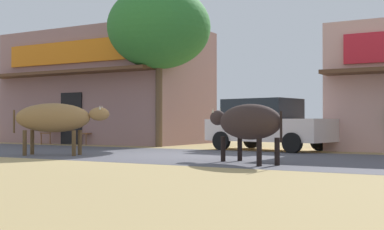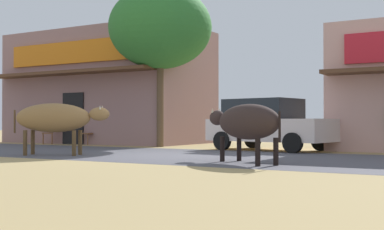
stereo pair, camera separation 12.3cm
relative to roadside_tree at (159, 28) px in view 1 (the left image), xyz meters
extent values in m
plane|color=tan|center=(2.97, -3.84, -4.35)|extent=(80.00, 80.00, 0.00)
cube|color=#4D4C54|center=(2.97, -3.84, -4.35)|extent=(72.00, 5.79, 0.00)
cube|color=gray|center=(-4.29, 2.36, -1.95)|extent=(8.60, 4.50, 4.80)
cube|color=orange|center=(-4.29, 0.04, -0.60)|extent=(6.88, 0.10, 0.90)
cube|color=brown|center=(-4.29, -0.35, -1.47)|extent=(8.25, 0.90, 0.12)
cube|color=black|center=(-4.31, 0.07, -3.30)|extent=(1.10, 0.06, 2.10)
cylinder|color=brown|center=(0.00, 0.00, -2.78)|extent=(0.25, 0.25, 3.14)
ellipsoid|color=#2D722E|center=(0.00, 0.00, 0.01)|extent=(3.78, 3.78, 3.02)
cube|color=silver|center=(4.43, -0.30, -3.70)|extent=(4.20, 2.42, 0.70)
cube|color=#1E2328|center=(4.14, -0.25, -3.03)|extent=(2.43, 1.96, 0.64)
cylinder|color=black|center=(5.85, 0.32, -4.05)|extent=(0.62, 0.29, 0.60)
cylinder|color=black|center=(5.53, -1.39, -4.05)|extent=(0.62, 0.29, 0.60)
cylinder|color=black|center=(3.32, 0.79, -4.05)|extent=(0.62, 0.29, 0.60)
cylinder|color=black|center=(3.01, -0.92, -4.05)|extent=(0.62, 0.29, 0.60)
ellipsoid|color=olive|center=(0.20, -5.54, -3.33)|extent=(2.21, 1.45, 0.79)
ellipsoid|color=olive|center=(1.40, -5.04, -3.23)|extent=(0.62, 0.48, 0.36)
cone|color=beige|center=(1.41, -4.92, -3.05)|extent=(0.06, 0.06, 0.12)
cone|color=beige|center=(1.49, -5.11, -3.05)|extent=(0.06, 0.06, 0.12)
cylinder|color=brown|center=(0.74, -5.05, -4.01)|extent=(0.11, 0.11, 0.68)
cylinder|color=brown|center=(0.93, -5.50, -4.01)|extent=(0.11, 0.11, 0.68)
cylinder|color=brown|center=(-0.52, -5.59, -4.01)|extent=(0.11, 0.11, 0.68)
cylinder|color=brown|center=(-0.33, -6.03, -4.01)|extent=(0.11, 0.11, 0.68)
cylinder|color=brown|center=(-0.81, -5.97, -3.43)|extent=(0.05, 0.05, 0.63)
ellipsoid|color=#2E2220|center=(5.98, -5.51, -3.44)|extent=(2.21, 1.74, 0.78)
ellipsoid|color=#2E2220|center=(4.84, -4.77, -3.35)|extent=(0.62, 0.54, 0.36)
cone|color=beige|center=(4.74, -4.82, -3.17)|extent=(0.06, 0.06, 0.12)
cone|color=beige|center=(4.85, -4.66, -3.17)|extent=(0.06, 0.06, 0.12)
cylinder|color=black|center=(5.25, -5.30, -4.06)|extent=(0.11, 0.11, 0.58)
cylinder|color=black|center=(5.50, -4.93, -4.06)|extent=(0.11, 0.11, 0.58)
cylinder|color=black|center=(6.46, -6.09, -4.06)|extent=(0.11, 0.11, 0.58)
cylinder|color=black|center=(6.71, -5.71, -4.06)|extent=(0.11, 0.11, 0.58)
cylinder|color=black|center=(6.95, -6.13, -3.54)|extent=(0.05, 0.05, 0.62)
cube|color=brown|center=(-3.49, 0.01, -3.90)|extent=(0.44, 0.44, 0.05)
cube|color=brown|center=(-3.49, 0.21, -3.65)|extent=(0.44, 0.04, 0.44)
cylinder|color=brown|center=(-3.31, -0.17, -4.14)|extent=(0.04, 0.04, 0.43)
cylinder|color=brown|center=(-3.67, -0.17, -4.14)|extent=(0.04, 0.04, 0.43)
cylinder|color=brown|center=(-3.31, 0.18, -4.14)|extent=(0.04, 0.04, 0.43)
cylinder|color=brown|center=(-3.66, 0.19, -4.14)|extent=(0.04, 0.04, 0.43)
cube|color=brown|center=(-5.31, -0.35, -3.90)|extent=(0.62, 0.62, 0.05)
cube|color=brown|center=(-5.16, -0.21, -3.65)|extent=(0.33, 0.35, 0.44)
cylinder|color=brown|center=(-5.31, -0.60, -4.14)|extent=(0.04, 0.04, 0.43)
cylinder|color=brown|center=(-5.56, -0.34, -4.14)|extent=(0.04, 0.04, 0.43)
cylinder|color=brown|center=(-5.06, -0.35, -4.14)|extent=(0.04, 0.04, 0.43)
cylinder|color=brown|center=(-5.30, -0.10, -4.14)|extent=(0.04, 0.04, 0.43)
camera|label=1|loc=(10.64, -16.11, -3.45)|focal=49.54mm
camera|label=2|loc=(10.75, -16.05, -3.45)|focal=49.54mm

